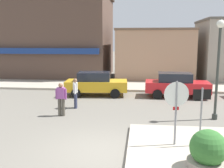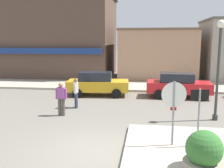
{
  "view_description": "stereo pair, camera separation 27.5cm",
  "coord_description": "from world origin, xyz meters",
  "px_view_note": "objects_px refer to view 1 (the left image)",
  "views": [
    {
      "loc": [
        1.22,
        -8.03,
        3.6
      ],
      "look_at": [
        -0.16,
        4.5,
        1.5
      ],
      "focal_mm": 42.0,
      "sensor_mm": 36.0,
      "label": 1
    },
    {
      "loc": [
        1.49,
        -7.99,
        3.6
      ],
      "look_at": [
        -0.16,
        4.5,
        1.5
      ],
      "focal_mm": 42.0,
      "sensor_mm": 36.0,
      "label": 2
    }
  ],
  "objects_px": {
    "stop_sign": "(176,105)",
    "one_way_sign": "(201,111)",
    "lamp_post": "(219,55)",
    "parked_car_second": "(176,85)",
    "planter": "(208,153)",
    "parked_car_nearest": "(96,83)",
    "pedestrian_crossing_near": "(61,98)",
    "pedestrian_crossing_far": "(75,92)"
  },
  "relations": [
    {
      "from": "stop_sign",
      "to": "parked_car_nearest",
      "type": "xyz_separation_m",
      "value": [
        -4.09,
        8.26,
        -0.71
      ]
    },
    {
      "from": "pedestrian_crossing_far",
      "to": "one_way_sign",
      "type": "bearing_deg",
      "value": -42.02
    },
    {
      "from": "parked_car_second",
      "to": "pedestrian_crossing_near",
      "type": "distance_m",
      "value": 7.85
    },
    {
      "from": "pedestrian_crossing_far",
      "to": "lamp_post",
      "type": "bearing_deg",
      "value": -10.78
    },
    {
      "from": "planter",
      "to": "one_way_sign",
      "type": "bearing_deg",
      "value": 85.41
    },
    {
      "from": "planter",
      "to": "parked_car_nearest",
      "type": "height_order",
      "value": "parked_car_nearest"
    },
    {
      "from": "parked_car_second",
      "to": "parked_car_nearest",
      "type": "bearing_deg",
      "value": -178.81
    },
    {
      "from": "planter",
      "to": "pedestrian_crossing_far",
      "type": "xyz_separation_m",
      "value": [
        -5.31,
        6.47,
        0.31
      ]
    },
    {
      "from": "stop_sign",
      "to": "one_way_sign",
      "type": "height_order",
      "value": "stop_sign"
    },
    {
      "from": "one_way_sign",
      "to": "pedestrian_crossing_far",
      "type": "distance_m",
      "value": 7.34
    },
    {
      "from": "lamp_post",
      "to": "pedestrian_crossing_near",
      "type": "distance_m",
      "value": 7.5
    },
    {
      "from": "parked_car_second",
      "to": "pedestrian_crossing_far",
      "type": "distance_m",
      "value": 6.71
    },
    {
      "from": "parked_car_nearest",
      "to": "pedestrian_crossing_near",
      "type": "distance_m",
      "value": 4.95
    },
    {
      "from": "planter",
      "to": "lamp_post",
      "type": "bearing_deg",
      "value": 73.01
    },
    {
      "from": "one_way_sign",
      "to": "parked_car_second",
      "type": "bearing_deg",
      "value": 87.87
    },
    {
      "from": "lamp_post",
      "to": "parked_car_nearest",
      "type": "bearing_deg",
      "value": 143.68
    },
    {
      "from": "planter",
      "to": "lamp_post",
      "type": "xyz_separation_m",
      "value": [
        1.57,
        5.15,
        2.4
      ]
    },
    {
      "from": "stop_sign",
      "to": "pedestrian_crossing_far",
      "type": "height_order",
      "value": "stop_sign"
    },
    {
      "from": "one_way_sign",
      "to": "lamp_post",
      "type": "xyz_separation_m",
      "value": [
        1.45,
        3.59,
        1.63
      ]
    },
    {
      "from": "lamp_post",
      "to": "parked_car_second",
      "type": "xyz_separation_m",
      "value": [
        -1.14,
        4.78,
        -2.15
      ]
    },
    {
      "from": "parked_car_nearest",
      "to": "pedestrian_crossing_near",
      "type": "bearing_deg",
      "value": -99.89
    },
    {
      "from": "one_way_sign",
      "to": "planter",
      "type": "height_order",
      "value": "one_way_sign"
    },
    {
      "from": "planter",
      "to": "stop_sign",
      "type": "bearing_deg",
      "value": 113.69
    },
    {
      "from": "one_way_sign",
      "to": "planter",
      "type": "distance_m",
      "value": 1.75
    },
    {
      "from": "one_way_sign",
      "to": "parked_car_second",
      "type": "distance_m",
      "value": 8.39
    },
    {
      "from": "lamp_post",
      "to": "planter",
      "type": "bearing_deg",
      "value": -106.99
    },
    {
      "from": "parked_car_second",
      "to": "pedestrian_crossing_near",
      "type": "xyz_separation_m",
      "value": [
        -6.06,
        -4.99,
        0.06
      ]
    },
    {
      "from": "stop_sign",
      "to": "one_way_sign",
      "type": "distance_m",
      "value": 0.83
    },
    {
      "from": "parked_car_second",
      "to": "pedestrian_crossing_far",
      "type": "relative_size",
      "value": 2.53
    },
    {
      "from": "stop_sign",
      "to": "pedestrian_crossing_far",
      "type": "xyz_separation_m",
      "value": [
        -4.63,
        4.9,
        -0.65
      ]
    },
    {
      "from": "pedestrian_crossing_far",
      "to": "pedestrian_crossing_near",
      "type": "bearing_deg",
      "value": -101.64
    },
    {
      "from": "parked_car_second",
      "to": "pedestrian_crossing_near",
      "type": "height_order",
      "value": "pedestrian_crossing_near"
    },
    {
      "from": "stop_sign",
      "to": "pedestrian_crossing_near",
      "type": "xyz_separation_m",
      "value": [
        -4.94,
        3.38,
        -0.65
      ]
    },
    {
      "from": "stop_sign",
      "to": "pedestrian_crossing_near",
      "type": "distance_m",
      "value": 6.02
    },
    {
      "from": "lamp_post",
      "to": "pedestrian_crossing_far",
      "type": "bearing_deg",
      "value": 169.22
    },
    {
      "from": "planter",
      "to": "pedestrian_crossing_far",
      "type": "relative_size",
      "value": 0.76
    },
    {
      "from": "stop_sign",
      "to": "pedestrian_crossing_far",
      "type": "bearing_deg",
      "value": 133.35
    },
    {
      "from": "planter",
      "to": "lamp_post",
      "type": "relative_size",
      "value": 0.27
    },
    {
      "from": "parked_car_nearest",
      "to": "pedestrian_crossing_far",
      "type": "distance_m",
      "value": 3.4
    },
    {
      "from": "stop_sign",
      "to": "parked_car_second",
      "type": "distance_m",
      "value": 8.47
    },
    {
      "from": "stop_sign",
      "to": "planter",
      "type": "distance_m",
      "value": 1.96
    },
    {
      "from": "parked_car_second",
      "to": "pedestrian_crossing_far",
      "type": "xyz_separation_m",
      "value": [
        -5.75,
        -3.46,
        0.06
      ]
    }
  ]
}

